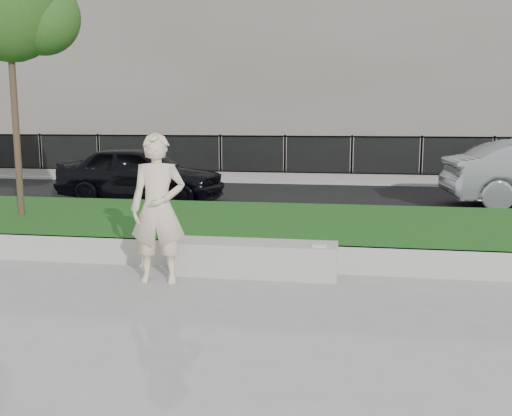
% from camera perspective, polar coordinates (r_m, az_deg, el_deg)
% --- Properties ---
extents(ground, '(90.00, 90.00, 0.00)m').
position_cam_1_polar(ground, '(7.43, -3.13, -8.22)').
color(ground, gray).
rests_on(ground, ground).
extents(grass_bank, '(34.00, 4.00, 0.40)m').
position_cam_1_polar(grass_bank, '(10.24, 0.49, -2.21)').
color(grass_bank, black).
rests_on(grass_bank, ground).
extents(grass_kerb, '(34.00, 0.08, 0.40)m').
position_cam_1_polar(grass_kerb, '(8.35, -1.60, -4.82)').
color(grass_kerb, '#A5A39A').
rests_on(grass_kerb, ground).
extents(street, '(34.00, 7.00, 0.04)m').
position_cam_1_polar(street, '(15.65, 3.61, 1.05)').
color(street, black).
rests_on(street, ground).
extents(far_pavement, '(34.00, 3.00, 0.12)m').
position_cam_1_polar(far_pavement, '(20.09, 4.91, 2.94)').
color(far_pavement, gray).
rests_on(far_pavement, ground).
extents(iron_fence, '(32.00, 0.30, 1.50)m').
position_cam_1_polar(iron_fence, '(19.05, 4.69, 4.06)').
color(iron_fence, slate).
rests_on(iron_fence, far_pavement).
extents(building_facade, '(34.00, 10.00, 10.00)m').
position_cam_1_polar(building_facade, '(27.11, 6.27, 14.97)').
color(building_facade, '#69645C').
rests_on(building_facade, ground).
extents(stone_bench, '(2.29, 0.57, 0.47)m').
position_cam_1_polar(stone_bench, '(8.07, -0.04, -5.06)').
color(stone_bench, '#A5A39A').
rests_on(stone_bench, ground).
extents(man, '(0.79, 0.58, 2.00)m').
position_cam_1_polar(man, '(7.69, -9.77, -0.07)').
color(man, beige).
rests_on(man, ground).
extents(book, '(0.21, 0.16, 0.02)m').
position_cam_1_polar(book, '(7.80, 6.34, -3.77)').
color(book, beige).
rests_on(book, stone_bench).
extents(car_dark, '(4.35, 1.97, 1.45)m').
position_cam_1_polar(car_dark, '(14.91, -11.41, 3.37)').
color(car_dark, black).
rests_on(car_dark, street).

